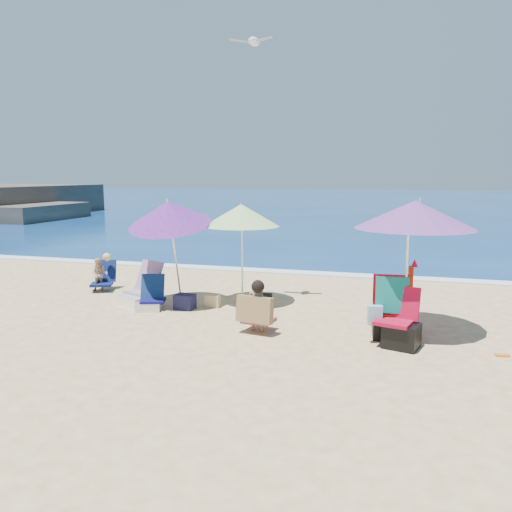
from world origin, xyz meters
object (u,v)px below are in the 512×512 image
(furled_umbrella, at_px, (411,290))
(chair_rainbow, at_px, (140,293))
(person_center, at_px, (257,307))
(umbrella_turquoise, at_px, (415,215))
(umbrella_striped, at_px, (241,215))
(camp_chair_right, at_px, (390,315))
(chair_navy, at_px, (151,300))
(seagull, at_px, (254,42))
(camp_chair_left, at_px, (401,330))
(umbrella_blue, at_px, (169,213))
(person_left, at_px, (101,274))

(furled_umbrella, relative_size, chair_rainbow, 1.17)
(chair_rainbow, distance_m, person_center, 3.02)
(umbrella_turquoise, distance_m, umbrella_striped, 3.41)
(umbrella_turquoise, height_order, camp_chair_right, umbrella_turquoise)
(umbrella_turquoise, xyz_separation_m, chair_navy, (-4.79, 0.13, -1.76))
(person_center, bearing_deg, furled_umbrella, 23.85)
(seagull, bearing_deg, umbrella_striped, -144.19)
(umbrella_turquoise, distance_m, person_center, 2.94)
(camp_chair_left, bearing_deg, umbrella_striped, 148.52)
(chair_navy, distance_m, chair_rainbow, 0.54)
(furled_umbrella, bearing_deg, umbrella_striped, 167.82)
(umbrella_striped, xyz_separation_m, person_center, (0.81, -1.78, -1.35))
(camp_chair_left, relative_size, camp_chair_right, 0.87)
(umbrella_turquoise, height_order, umbrella_blue, umbrella_blue)
(chair_navy, xyz_separation_m, seagull, (1.77, 1.09, 4.88))
(person_left, relative_size, seagull, 0.99)
(furled_umbrella, xyz_separation_m, camp_chair_right, (-0.32, -0.80, -0.26))
(camp_chair_left, bearing_deg, chair_navy, 168.40)
(person_left, bearing_deg, chair_navy, -31.68)
(chair_rainbow, bearing_deg, umbrella_striped, 16.75)
(umbrella_turquoise, distance_m, camp_chair_left, 1.87)
(chair_rainbow, relative_size, camp_chair_left, 1.10)
(umbrella_blue, relative_size, camp_chair_left, 2.49)
(umbrella_turquoise, xyz_separation_m, umbrella_blue, (-4.54, 0.52, -0.10))
(chair_navy, distance_m, person_center, 2.52)
(camp_chair_left, relative_size, seagull, 1.07)
(umbrella_blue, relative_size, camp_chair_right, 2.18)
(furled_umbrella, bearing_deg, chair_navy, -177.17)
(person_left, bearing_deg, chair_rainbow, -28.73)
(camp_chair_right, bearing_deg, furled_umbrella, 68.06)
(person_center, xyz_separation_m, seagull, (-0.60, 1.93, 4.62))
(chair_navy, bearing_deg, person_center, -19.57)
(chair_navy, bearing_deg, camp_chair_left, -11.60)
(camp_chair_left, bearing_deg, furled_umbrella, 82.51)
(chair_navy, distance_m, person_left, 2.11)
(person_center, bearing_deg, camp_chair_right, 7.44)
(umbrella_turquoise, distance_m, umbrella_blue, 4.57)
(chair_navy, height_order, camp_chair_right, camp_chair_right)
(umbrella_turquoise, height_order, person_center, umbrella_turquoise)
(umbrella_striped, xyz_separation_m, umbrella_blue, (-1.31, -0.54, 0.06))
(umbrella_blue, bearing_deg, umbrella_turquoise, -6.56)
(person_left, bearing_deg, person_center, -25.09)
(furled_umbrella, xyz_separation_m, person_left, (-6.58, 0.87, -0.25))
(furled_umbrella, xyz_separation_m, chair_navy, (-4.80, -0.24, -0.46))
(umbrella_turquoise, relative_size, person_center, 2.85)
(chair_navy, xyz_separation_m, person_left, (-1.79, 1.10, 0.21))
(chair_rainbow, xyz_separation_m, person_center, (2.77, -1.19, 0.21))
(umbrella_striped, bearing_deg, chair_rainbow, -163.25)
(chair_navy, bearing_deg, camp_chair_right, -7.18)
(camp_chair_right, distance_m, person_left, 6.48)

